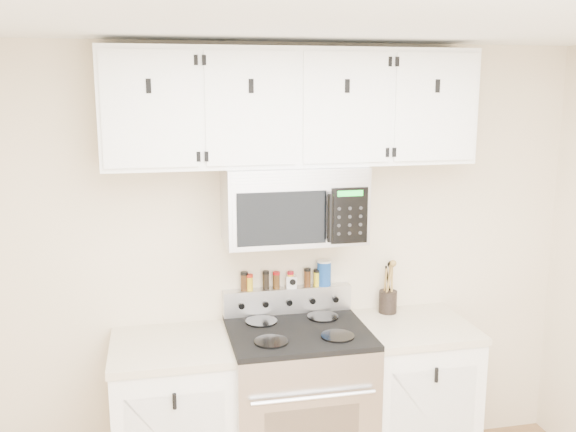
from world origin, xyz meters
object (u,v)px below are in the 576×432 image
(range, at_px, (298,407))
(utensil_crock, at_px, (388,300))
(microwave, at_px, (293,204))
(salt_canister, at_px, (324,273))

(range, relative_size, utensil_crock, 3.49)
(range, xyz_separation_m, utensil_crock, (0.61, 0.23, 0.51))
(range, distance_m, microwave, 1.15)
(salt_canister, bearing_deg, utensil_crock, -8.32)
(microwave, distance_m, utensil_crock, 0.88)
(range, height_order, salt_canister, salt_canister)
(microwave, relative_size, utensil_crock, 2.41)
(range, relative_size, microwave, 1.45)
(range, bearing_deg, salt_canister, 51.78)
(range, height_order, utensil_crock, utensil_crock)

